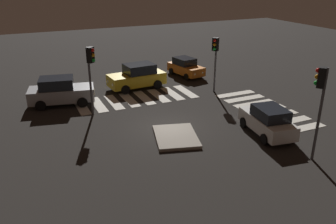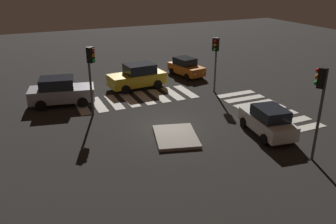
# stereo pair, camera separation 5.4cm
# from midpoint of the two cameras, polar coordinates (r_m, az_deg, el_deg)

# --- Properties ---
(ground_plane) EXTENTS (80.00, 80.00, 0.00)m
(ground_plane) POSITION_cam_midpoint_polar(r_m,az_deg,el_deg) (20.98, -0.07, -2.53)
(ground_plane) COLOR black
(traffic_island) EXTENTS (3.56, 3.03, 0.18)m
(traffic_island) POSITION_cam_midpoint_polar(r_m,az_deg,el_deg) (19.66, 1.22, -4.01)
(traffic_island) COLOR gray
(traffic_island) RESTS_ON ground
(car_white) EXTENTS (4.01, 2.22, 1.68)m
(car_white) POSITION_cam_midpoint_polar(r_m,az_deg,el_deg) (20.61, 15.88, -1.39)
(car_white) COLOR silver
(car_white) RESTS_ON ground
(car_yellow) EXTENTS (2.38, 4.59, 1.95)m
(car_yellow) POSITION_cam_midpoint_polar(r_m,az_deg,el_deg) (27.91, -5.09, 5.78)
(car_yellow) COLOR gold
(car_yellow) RESTS_ON ground
(car_silver) EXTENTS (2.75, 4.68, 1.94)m
(car_silver) POSITION_cam_midpoint_polar(r_m,az_deg,el_deg) (25.44, -17.18, 3.24)
(car_silver) COLOR #9EA0A5
(car_silver) RESTS_ON ground
(car_orange) EXTENTS (3.84, 2.22, 1.59)m
(car_orange) POSITION_cam_midpoint_polar(r_m,az_deg,el_deg) (31.33, 2.82, 7.32)
(car_orange) COLOR orange
(car_orange) RESTS_ON ground
(traffic_light_south) EXTENTS (0.53, 0.54, 4.69)m
(traffic_light_south) POSITION_cam_midpoint_polar(r_m,az_deg,el_deg) (17.65, 23.50, 3.12)
(traffic_light_south) COLOR #47474C
(traffic_light_south) RESTS_ON ground
(traffic_light_north) EXTENTS (0.53, 0.54, 4.43)m
(traffic_light_north) POSITION_cam_midpoint_polar(r_m,az_deg,el_deg) (22.34, -12.57, 7.60)
(traffic_light_north) COLOR #47474C
(traffic_light_north) RESTS_ON ground
(traffic_light_east) EXTENTS (0.54, 0.53, 4.19)m
(traffic_light_east) POSITION_cam_midpoint_polar(r_m,az_deg,el_deg) (26.50, 7.66, 9.77)
(traffic_light_east) COLOR #47474C
(traffic_light_east) RESTS_ON ground
(crosswalk_near) EXTENTS (7.60, 3.20, 0.02)m
(crosswalk_near) POSITION_cam_midpoint_polar(r_m,az_deg,el_deg) (24.61, 15.43, 0.47)
(crosswalk_near) COLOR silver
(crosswalk_near) RESTS_ON ground
(crosswalk_side) EXTENTS (3.20, 8.75, 0.02)m
(crosswalk_side) POSITION_cam_midpoint_polar(r_m,az_deg,el_deg) (25.75, -5.16, 2.16)
(crosswalk_side) COLOR silver
(crosswalk_side) RESTS_ON ground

